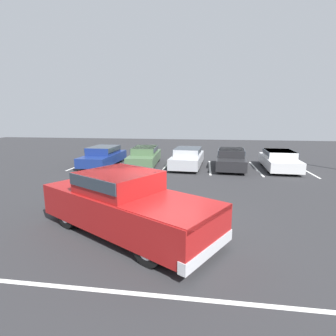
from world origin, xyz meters
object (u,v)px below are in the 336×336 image
parked_sedan_d (231,158)px  parked_sedan_e (279,159)px  pickup_truck (127,204)px  parked_sedan_a (103,155)px  parked_sedan_b (145,155)px  parked_sedan_c (188,157)px

parked_sedan_d → parked_sedan_e: parked_sedan_d is taller
pickup_truck → parked_sedan_e: (6.85, 10.27, -0.25)m
parked_sedan_a → parked_sedan_b: (2.81, 0.44, -0.02)m
parked_sedan_a → parked_sedan_d: (8.57, 0.01, -0.02)m
parked_sedan_d → parked_sedan_a: bearing=-85.3°
parked_sedan_a → parked_sedan_c: size_ratio=0.98×
pickup_truck → parked_sedan_e: 12.35m
parked_sedan_d → parked_sedan_e: size_ratio=0.97×
pickup_truck → parked_sedan_c: size_ratio=1.23×
parked_sedan_b → parked_sedan_d: (5.75, -0.42, -0.00)m
parked_sedan_a → parked_sedan_c: parked_sedan_a is taller
pickup_truck → parked_sedan_e: bearing=86.8°
pickup_truck → parked_sedan_a: bearing=145.5°
pickup_truck → parked_sedan_e: size_ratio=1.27×
parked_sedan_d → parked_sedan_e: (3.00, 0.16, -0.03)m
pickup_truck → parked_sedan_a: pickup_truck is taller
parked_sedan_a → parked_sedan_e: (11.56, 0.18, -0.04)m
parked_sedan_b → parked_sedan_e: bearing=84.7°
parked_sedan_a → parked_sedan_b: parked_sedan_a is taller
pickup_truck → parked_sedan_d: (3.85, 10.11, -0.22)m
pickup_truck → parked_sedan_b: (-1.90, 10.53, -0.22)m
parked_sedan_a → parked_sedan_b: size_ratio=0.95×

